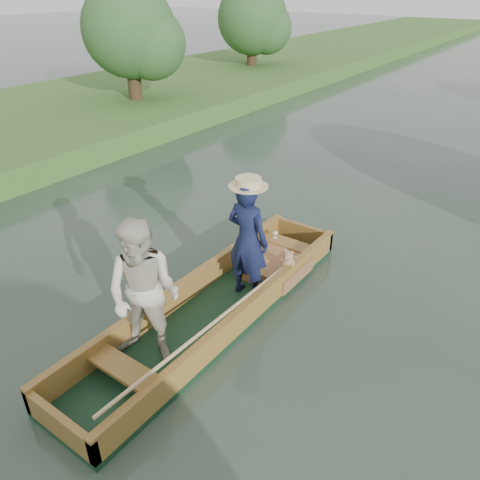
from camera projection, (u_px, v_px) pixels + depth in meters
The scene contains 2 objects.
ground at pixel (215, 317), 6.48m from camera, with size 120.00×120.00×0.00m, color #283D30.
punt at pixel (200, 285), 5.98m from camera, with size 1.23×5.00×1.90m.
Camera 1 is at (3.28, -3.97, 4.10)m, focal length 35.00 mm.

